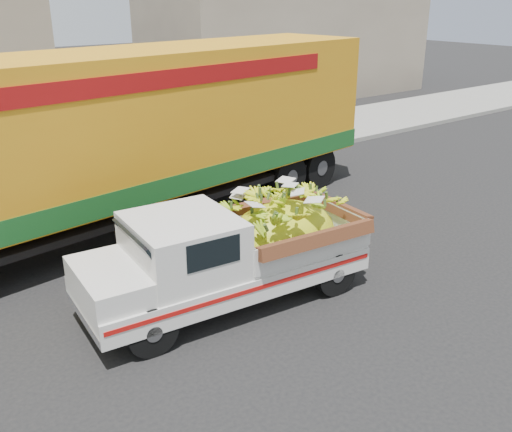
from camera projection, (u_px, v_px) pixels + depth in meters
ground at (243, 288)px, 10.06m from camera, size 100.00×100.00×0.00m
curb at (100, 193)px, 14.62m from camera, size 60.00×0.25×0.15m
sidewalk at (70, 174)px, 16.18m from camera, size 60.00×4.00×0.14m
building_right at (289, 33)px, 28.13m from camera, size 14.00×6.00×6.00m
pickup_truck at (245, 248)px, 9.49m from camera, size 4.91×2.18×1.67m
semi_trailer at (145, 131)px, 12.17m from camera, size 12.04×3.99×3.80m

